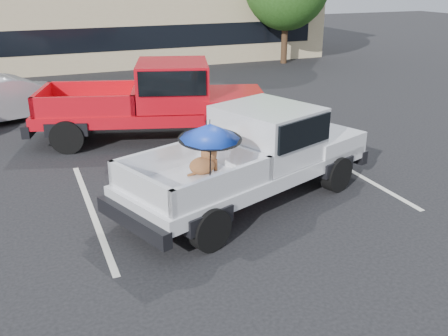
{
  "coord_description": "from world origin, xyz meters",
  "views": [
    {
      "loc": [
        -3.98,
        -7.14,
        4.33
      ],
      "look_at": [
        -0.99,
        0.06,
        1.3
      ],
      "focal_mm": 40.0,
      "sensor_mm": 36.0,
      "label": 1
    }
  ],
  "objects": [
    {
      "name": "ground",
      "position": [
        0.0,
        0.0,
        0.0
      ],
      "size": [
        90.0,
        90.0,
        0.0
      ],
      "primitive_type": "plane",
      "color": "black",
      "rests_on": "ground"
    },
    {
      "name": "stripe_left",
      "position": [
        -3.0,
        2.0,
        0.0
      ],
      "size": [
        0.12,
        5.0,
        0.01
      ],
      "primitive_type": "cube",
      "color": "silver",
      "rests_on": "ground"
    },
    {
      "name": "stripe_right",
      "position": [
        3.0,
        2.0,
        0.0
      ],
      "size": [
        0.12,
        5.0,
        0.01
      ],
      "primitive_type": "cube",
      "color": "silver",
      "rests_on": "ground"
    },
    {
      "name": "silver_pickup",
      "position": [
        0.32,
        1.36,
        1.05
      ],
      "size": [
        6.02,
        3.83,
        2.06
      ],
      "rotation": [
        0.0,
        0.0,
        0.36
      ],
      "color": "black",
      "rests_on": "ground"
    },
    {
      "name": "red_pickup",
      "position": [
        -0.27,
        5.96,
        1.17
      ],
      "size": [
        6.86,
        4.08,
        2.14
      ],
      "rotation": [
        0.0,
        0.0,
        -0.3
      ],
      "color": "black",
      "rests_on": "ground"
    },
    {
      "name": "silver_sedan",
      "position": [
        -4.22,
        9.68,
        0.7
      ],
      "size": [
        4.53,
        2.7,
        1.41
      ],
      "primitive_type": "imported",
      "rotation": [
        0.0,
        0.0,
        1.87
      ],
      "color": "#B2B5BA",
      "rests_on": "ground"
    }
  ]
}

